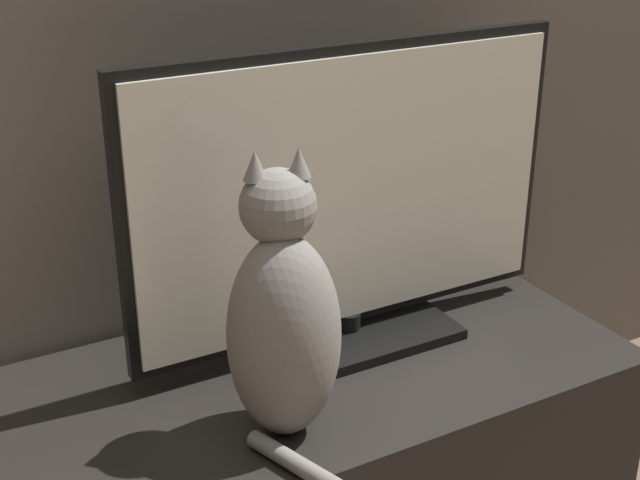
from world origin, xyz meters
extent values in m
cube|color=black|center=(0.00, 0.90, 0.22)|extent=(1.25, 0.55, 0.43)
cube|color=black|center=(0.17, 0.97, 0.44)|extent=(0.39, 0.23, 0.02)
cylinder|color=black|center=(0.17, 0.97, 0.47)|extent=(0.04, 0.04, 0.03)
cube|color=black|center=(0.17, 0.97, 0.73)|extent=(0.85, 0.02, 0.52)
cube|color=silver|center=(0.17, 0.96, 0.73)|extent=(0.82, 0.01, 0.49)
ellipsoid|color=gray|center=(-0.07, 0.76, 0.61)|extent=(0.21, 0.20, 0.34)
ellipsoid|color=silver|center=(-0.06, 0.82, 0.59)|extent=(0.11, 0.08, 0.19)
sphere|color=gray|center=(-0.06, 0.79, 0.81)|extent=(0.14, 0.14, 0.12)
cone|color=gray|center=(-0.10, 0.80, 0.87)|extent=(0.04, 0.04, 0.04)
cone|color=gray|center=(-0.03, 0.78, 0.87)|extent=(0.04, 0.04, 0.04)
cylinder|color=gray|center=(-0.11, 0.65, 0.45)|extent=(0.09, 0.20, 0.03)
camera|label=1|loc=(-0.60, -0.30, 1.29)|focal=50.00mm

